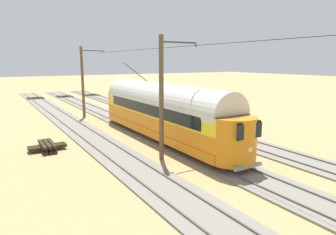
% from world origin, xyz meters
% --- Properties ---
extents(ground_plane, '(220.00, 220.00, 0.00)m').
position_xyz_m(ground_plane, '(0.00, 0.00, 0.00)').
color(ground_plane, '#9E8956').
extents(track_streetcar_siding, '(2.80, 80.00, 0.18)m').
position_xyz_m(track_streetcar_siding, '(-4.57, -0.31, 0.05)').
color(track_streetcar_siding, slate).
rests_on(track_streetcar_siding, ground).
extents(track_adjacent_siding, '(2.80, 80.00, 0.18)m').
position_xyz_m(track_adjacent_siding, '(0.00, -0.31, 0.05)').
color(track_adjacent_siding, slate).
rests_on(track_adjacent_siding, ground).
extents(track_third_siding, '(2.80, 80.00, 0.18)m').
position_xyz_m(track_third_siding, '(4.57, -0.31, 0.05)').
color(track_third_siding, slate).
rests_on(track_third_siding, ground).
extents(vintage_streetcar, '(2.65, 18.11, 5.64)m').
position_xyz_m(vintage_streetcar, '(0.00, 1.76, 2.26)').
color(vintage_streetcar, orange).
rests_on(vintage_streetcar, ground).
extents(catenary_pole_foreground, '(2.68, 0.28, 7.41)m').
position_xyz_m(catenary_pole_foreground, '(2.39, -10.59, 3.86)').
color(catenary_pole_foreground, brown).
rests_on(catenary_pole_foreground, ground).
extents(catenary_pole_mid_near, '(2.68, 0.28, 7.41)m').
position_xyz_m(catenary_pole_mid_near, '(2.39, 5.98, 3.86)').
color(catenary_pole_mid_near, brown).
rests_on(catenary_pole_mid_near, ground).
extents(overhead_wire_run, '(2.47, 37.13, 0.18)m').
position_xyz_m(overhead_wire_run, '(0.05, 5.31, 6.87)').
color(overhead_wire_run, black).
rests_on(overhead_wire_run, ground).
extents(switch_stand, '(0.50, 0.30, 1.24)m').
position_xyz_m(switch_stand, '(-5.94, -9.28, 0.70)').
color(switch_stand, black).
rests_on(switch_stand, ground).
extents(spare_tie_stack, '(2.40, 2.40, 0.54)m').
position_xyz_m(spare_tie_stack, '(8.10, 0.35, 0.27)').
color(spare_tie_stack, '#2D2316').
rests_on(spare_tie_stack, ground).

